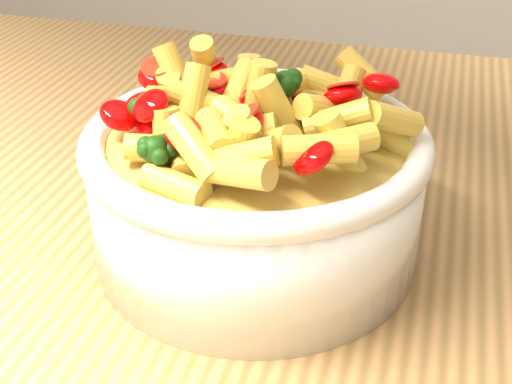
# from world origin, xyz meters

# --- Properties ---
(table) EXTENTS (1.20, 0.80, 0.90)m
(table) POSITION_xyz_m (0.00, 0.00, 0.80)
(table) COLOR tan
(table) RESTS_ON ground
(serving_bowl) EXTENTS (0.22, 0.22, 0.10)m
(serving_bowl) POSITION_xyz_m (-0.11, -0.05, 0.95)
(serving_bowl) COLOR white
(serving_bowl) RESTS_ON table
(pasta_salad) EXTENTS (0.18, 0.18, 0.04)m
(pasta_salad) POSITION_xyz_m (-0.11, -0.05, 1.01)
(pasta_salad) COLOR #E8C749
(pasta_salad) RESTS_ON serving_bowl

